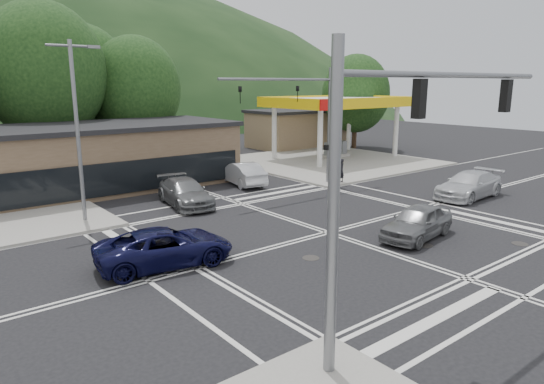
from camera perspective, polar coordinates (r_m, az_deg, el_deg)
ground at (r=23.37m, az=6.62°, el=-4.77°), size 120.00×120.00×0.00m
sidewalk_ne at (r=44.06m, az=6.59°, el=3.62°), size 16.00×16.00×0.15m
gas_station_canopy at (r=45.67m, az=7.65°, el=10.18°), size 12.32×8.34×5.75m
convenience_store at (r=54.46m, az=2.88°, el=7.36°), size 10.00×6.00×3.80m
commercial_row at (r=33.94m, az=-24.72°, el=3.10°), size 24.00×8.00×4.00m
tree_n_b at (r=40.85m, az=-25.22°, el=12.68°), size 9.00×9.00×12.98m
tree_n_c at (r=43.09m, az=-15.83°, el=11.60°), size 7.60×7.60×10.87m
tree_n_e at (r=45.79m, az=-21.42°, el=12.07°), size 8.40×8.40×11.98m
tree_ne at (r=53.51m, az=9.83°, el=11.32°), size 7.20×7.20×9.99m
streetlight_nw at (r=25.81m, az=-21.86°, el=7.51°), size 2.50×0.25×9.00m
signal_mast_ne at (r=33.07m, az=5.27°, el=9.35°), size 11.65×0.30×8.00m
signal_mast_sw at (r=12.22m, az=13.30°, el=3.55°), size 9.14×0.28×8.00m
car_blue_west at (r=19.45m, az=-12.48°, el=-6.34°), size 5.64×3.25×1.48m
car_grey_center at (r=23.20m, az=16.72°, el=-3.39°), size 4.75×2.52×1.54m
car_silver_east at (r=32.42m, az=22.17°, el=0.77°), size 5.62×2.49×1.60m
car_queue_a at (r=33.97m, az=-3.56°, el=2.20°), size 2.49×5.05×1.59m
car_queue_b at (r=37.00m, az=-9.84°, el=2.73°), size 1.87×4.12×1.37m
car_northbound at (r=28.62m, az=-10.19°, el=-0.04°), size 2.97×5.54×1.53m
pedestrian at (r=34.34m, az=8.11°, el=2.53°), size 0.67×0.50×1.67m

